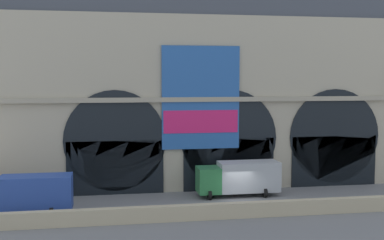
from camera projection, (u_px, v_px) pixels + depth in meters
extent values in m
plane|color=slate|center=(243.00, 203.00, 41.87)|extent=(200.00, 200.00, 0.00)
cube|color=#BCAD8C|center=(258.00, 209.00, 37.59)|extent=(90.00, 0.70, 1.18)
cube|color=#B2A891|center=(222.00, 102.00, 48.95)|extent=(45.19, 5.87, 16.64)
cube|color=#424751|center=(222.00, 0.00, 48.38)|extent=(45.19, 5.27, 3.76)
cube|color=black|center=(116.00, 168.00, 44.69)|extent=(8.85, 0.20, 4.99)
cylinder|color=black|center=(115.00, 141.00, 44.48)|extent=(9.32, 0.20, 9.32)
cube|color=black|center=(229.00, 164.00, 46.52)|extent=(8.85, 0.20, 4.99)
cylinder|color=black|center=(229.00, 138.00, 46.31)|extent=(9.32, 0.20, 9.32)
cube|color=black|center=(334.00, 161.00, 48.35)|extent=(8.85, 0.20, 4.99)
cylinder|color=black|center=(335.00, 136.00, 48.13)|extent=(9.32, 0.20, 9.32)
cube|color=#2659A5|center=(201.00, 98.00, 45.38)|extent=(7.38, 0.12, 9.64)
cube|color=#DB1E66|center=(201.00, 122.00, 45.49)|extent=(7.08, 0.04, 2.13)
cube|color=#A49A85|center=(230.00, 99.00, 45.89)|extent=(45.19, 0.50, 0.44)
cube|color=#28479E|center=(36.00, 193.00, 38.00)|extent=(5.50, 2.30, 2.70)
cylinder|color=black|center=(52.00, 212.00, 37.31)|extent=(0.28, 0.84, 0.84)
cylinder|color=black|center=(55.00, 205.00, 39.34)|extent=(0.28, 0.84, 0.84)
cube|color=#2D7A42|center=(208.00, 180.00, 43.75)|extent=(2.00, 2.30, 2.30)
cube|color=#ADB2B7|center=(249.00, 176.00, 44.37)|extent=(5.50, 2.30, 2.70)
cylinder|color=black|center=(210.00, 195.00, 42.82)|extent=(0.28, 0.84, 0.84)
cylinder|color=black|center=(205.00, 190.00, 44.85)|extent=(0.28, 0.84, 0.84)
cylinder|color=black|center=(265.00, 193.00, 43.68)|extent=(0.28, 0.84, 0.84)
cylinder|color=black|center=(258.00, 188.00, 45.72)|extent=(0.28, 0.84, 0.84)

